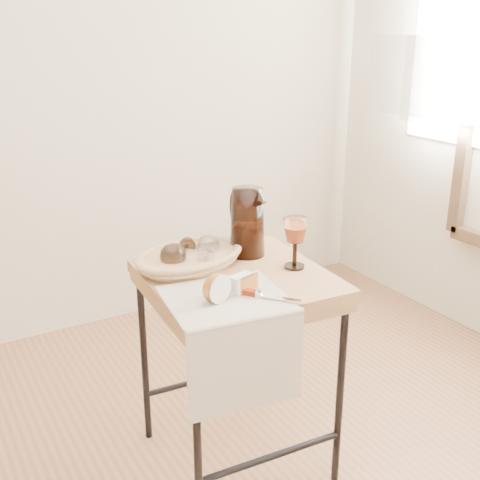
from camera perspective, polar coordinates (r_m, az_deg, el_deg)
wall_back at (r=2.80m, az=-20.05°, el=17.02°), size 3.60×0.00×2.70m
side_table at (r=2.03m, az=-0.29°, el=-12.37°), size 0.58×0.58×0.70m
tea_towel at (r=1.70m, az=-1.36°, el=-5.61°), size 0.37×0.35×0.01m
bread_basket at (r=1.93m, az=-4.76°, el=-1.86°), size 0.38×0.30×0.05m
goblet_lying_a at (r=1.92m, az=-5.79°, el=-1.07°), size 0.16×0.15×0.08m
goblet_lying_b at (r=1.92m, az=-3.18°, el=-1.05°), size 0.13×0.15×0.08m
pitcher at (r=1.99m, az=0.70°, el=1.74°), size 0.23×0.28×0.27m
wine_goblet at (r=1.90m, az=5.28°, el=-0.28°), size 0.08×0.08×0.17m
apple_half at (r=1.67m, az=-2.41°, el=-4.53°), size 0.10×0.07×0.08m
apple_wedge at (r=1.73m, az=0.18°, el=-4.13°), size 0.08×0.06×0.05m
table_knife at (r=1.70m, az=2.07°, el=-5.20°), size 0.15×0.18×0.02m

